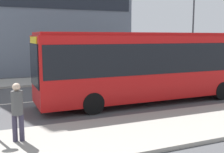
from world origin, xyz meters
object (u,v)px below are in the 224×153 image
object	(u,v)px
city_bus	(152,63)
parked_car_0	(209,69)
street_lamp	(193,24)
pedestrian_near_stop	(17,108)

from	to	relation	value
city_bus	parked_car_0	xyz separation A→B (m)	(9.09, 5.81, -1.35)
city_bus	street_lamp	xyz separation A→B (m)	(8.63, 7.52, 2.34)
street_lamp	city_bus	bearing A→B (deg)	-138.96
parked_car_0	pedestrian_near_stop	xyz separation A→B (m)	(-15.91, -9.31, 0.51)
city_bus	parked_car_0	distance (m)	10.87
city_bus	parked_car_0	world-z (taller)	city_bus
city_bus	street_lamp	size ratio (longest dim) A/B	1.68
pedestrian_near_stop	street_lamp	distance (m)	19.23
parked_car_0	street_lamp	world-z (taller)	street_lamp
street_lamp	pedestrian_near_stop	bearing A→B (deg)	-144.53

